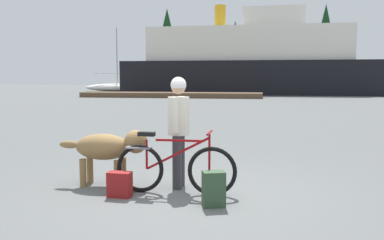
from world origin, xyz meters
TOP-DOWN VIEW (x-y plane):
  - ground_plane at (0.00, 0.00)m, footprint 160.00×160.00m
  - bicycle at (-0.20, 0.06)m, footprint 1.73×0.44m
  - person_cyclist at (-0.22, 0.44)m, footprint 0.32×0.53m
  - dog at (-1.29, 0.33)m, footprint 1.40×0.46m
  - backpack at (0.42, -0.41)m, footprint 0.33×0.28m
  - handbag_pannier at (-0.91, -0.22)m, footprint 0.33×0.19m
  - dock_pier at (-6.72, 27.90)m, footprint 14.73×2.64m
  - ferry_boat at (-0.83, 36.97)m, footprint 23.69×8.89m
  - sailboat_moored at (-16.02, 40.69)m, footprint 7.78×2.18m
  - pine_tree_far_left at (-12.43, 50.29)m, footprint 4.28×4.28m
  - pine_tree_center at (-3.34, 50.68)m, footprint 3.25×3.25m
  - pine_tree_far_right at (8.36, 52.97)m, footprint 3.93×3.93m

SIDE VIEW (x-z plane):
  - ground_plane at x=0.00m, z-range 0.00..0.00m
  - handbag_pannier at x=-0.91m, z-range 0.00..0.35m
  - dock_pier at x=-6.72m, z-range 0.00..0.40m
  - backpack at x=0.42m, z-range 0.00..0.45m
  - bicycle at x=-0.20m, z-range -0.07..0.83m
  - sailboat_moored at x=-16.02m, z-range -3.14..4.10m
  - dog at x=-1.29m, z-range 0.15..1.02m
  - person_cyclist at x=-0.22m, z-range 0.16..1.81m
  - ferry_boat at x=-0.83m, z-range -1.30..7.45m
  - pine_tree_center at x=-3.34m, z-range 1.18..10.17m
  - pine_tree_far_left at x=-12.43m, z-range 0.99..11.76m
  - pine_tree_far_right at x=8.36m, z-range 1.18..12.38m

